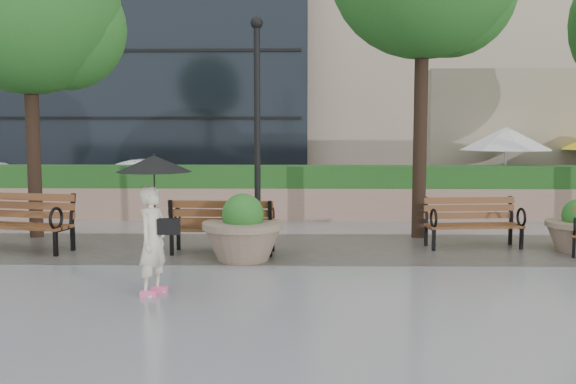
{
  "coord_description": "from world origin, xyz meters",
  "views": [
    {
      "loc": [
        0.74,
        -9.06,
        2.28
      ],
      "look_at": [
        0.5,
        2.8,
        1.1
      ],
      "focal_mm": 40.0,
      "sensor_mm": 36.0,
      "label": 1
    }
  ],
  "objects_px": {
    "lamppost": "(257,145)",
    "pedestrian": "(154,210)",
    "bench_2": "(223,238)",
    "bench_1": "(19,235)",
    "car_right": "(159,183)",
    "bench_3": "(473,233)",
    "planter_left": "(243,235)"
  },
  "relations": [
    {
      "from": "pedestrian",
      "to": "bench_1",
      "type": "bearing_deg",
      "value": 68.43
    },
    {
      "from": "lamppost",
      "to": "bench_1",
      "type": "bearing_deg",
      "value": -169.68
    },
    {
      "from": "planter_left",
      "to": "lamppost",
      "type": "distance_m",
      "value": 2.15
    },
    {
      "from": "bench_1",
      "to": "car_right",
      "type": "bearing_deg",
      "value": 93.99
    },
    {
      "from": "car_right",
      "to": "bench_3",
      "type": "bearing_deg",
      "value": -144.16
    },
    {
      "from": "planter_left",
      "to": "car_right",
      "type": "height_order",
      "value": "car_right"
    },
    {
      "from": "bench_3",
      "to": "lamppost",
      "type": "relative_size",
      "value": 0.42
    },
    {
      "from": "bench_1",
      "to": "bench_3",
      "type": "relative_size",
      "value": 1.14
    },
    {
      "from": "planter_left",
      "to": "car_right",
      "type": "distance_m",
      "value": 8.57
    },
    {
      "from": "bench_1",
      "to": "lamppost",
      "type": "xyz_separation_m",
      "value": [
        4.38,
        0.8,
        1.63
      ]
    },
    {
      "from": "pedestrian",
      "to": "bench_2",
      "type": "bearing_deg",
      "value": 9.5
    },
    {
      "from": "lamppost",
      "to": "pedestrian",
      "type": "distance_m",
      "value": 4.04
    },
    {
      "from": "lamppost",
      "to": "car_right",
      "type": "relative_size",
      "value": 1.07
    },
    {
      "from": "bench_3",
      "to": "planter_left",
      "type": "height_order",
      "value": "planter_left"
    },
    {
      "from": "bench_3",
      "to": "pedestrian",
      "type": "xyz_separation_m",
      "value": [
        -5.3,
        -3.5,
        0.88
      ]
    },
    {
      "from": "lamppost",
      "to": "pedestrian",
      "type": "relative_size",
      "value": 2.31
    },
    {
      "from": "bench_3",
      "to": "car_right",
      "type": "relative_size",
      "value": 0.45
    },
    {
      "from": "bench_1",
      "to": "car_right",
      "type": "relative_size",
      "value": 0.51
    },
    {
      "from": "bench_1",
      "to": "bench_2",
      "type": "relative_size",
      "value": 1.1
    },
    {
      "from": "bench_3",
      "to": "bench_2",
      "type": "bearing_deg",
      "value": -177.77
    },
    {
      "from": "bench_2",
      "to": "bench_3",
      "type": "distance_m",
      "value": 4.75
    },
    {
      "from": "bench_1",
      "to": "bench_3",
      "type": "bearing_deg",
      "value": 15.42
    },
    {
      "from": "bench_1",
      "to": "lamppost",
      "type": "relative_size",
      "value": 0.48
    },
    {
      "from": "bench_3",
      "to": "car_right",
      "type": "xyz_separation_m",
      "value": [
        -7.51,
        6.67,
        0.39
      ]
    },
    {
      "from": "planter_left",
      "to": "lamppost",
      "type": "height_order",
      "value": "lamppost"
    },
    {
      "from": "car_right",
      "to": "pedestrian",
      "type": "bearing_deg",
      "value": 179.72
    },
    {
      "from": "bench_2",
      "to": "bench_1",
      "type": "bearing_deg",
      "value": 0.32
    },
    {
      "from": "bench_2",
      "to": "lamppost",
      "type": "distance_m",
      "value": 1.98
    },
    {
      "from": "bench_3",
      "to": "planter_left",
      "type": "xyz_separation_m",
      "value": [
        -4.29,
        -1.26,
        0.17
      ]
    },
    {
      "from": "car_right",
      "to": "planter_left",
      "type": "bearing_deg",
      "value": -170.42
    },
    {
      "from": "bench_2",
      "to": "planter_left",
      "type": "distance_m",
      "value": 0.75
    },
    {
      "from": "planter_left",
      "to": "lamppost",
      "type": "relative_size",
      "value": 0.32
    }
  ]
}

